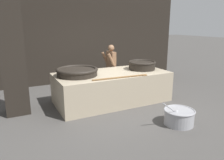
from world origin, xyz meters
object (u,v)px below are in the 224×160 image
at_px(giant_wok_near, 77,72).
at_px(giant_wok_far, 142,65).
at_px(prep_bowl_vegetables, 179,116).
at_px(cook, 111,66).

relative_size(giant_wok_near, giant_wok_far, 1.34).
xyz_separation_m(giant_wok_far, prep_bowl_vegetables, (-0.37, -2.02, -0.78)).
bearing_deg(cook, prep_bowl_vegetables, 91.58).
bearing_deg(giant_wok_near, prep_bowl_vegetables, -52.58).
bearing_deg(giant_wok_far, giant_wok_near, 177.43).
bearing_deg(cook, giant_wok_near, 31.70).
height_order(giant_wok_far, cook, cook).
relative_size(giant_wok_far, prep_bowl_vegetables, 0.93).
relative_size(giant_wok_near, cook, 0.73).
xyz_separation_m(cook, prep_bowl_vegetables, (0.15, -3.06, -0.62)).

